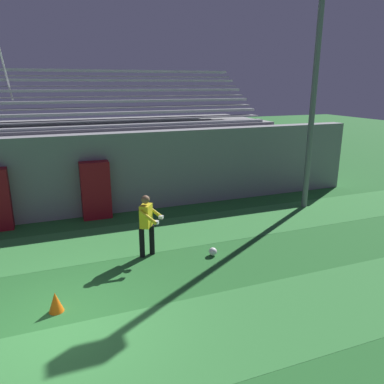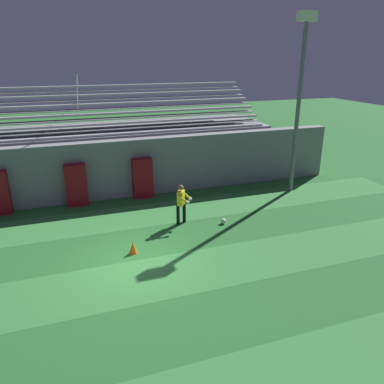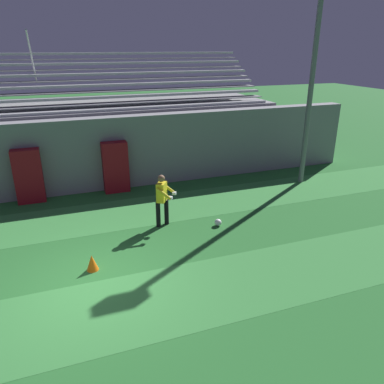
% 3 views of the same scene
% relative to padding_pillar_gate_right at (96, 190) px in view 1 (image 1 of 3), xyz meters
% --- Properties ---
extents(ground_plane, '(80.00, 80.00, 0.00)m').
position_rel_padding_pillar_gate_right_xyz_m(ground_plane, '(-1.54, -5.95, -0.98)').
color(ground_plane, '#286B2D').
extents(turf_stripe_mid, '(28.00, 2.45, 0.01)m').
position_rel_padding_pillar_gate_right_xyz_m(turf_stripe_mid, '(-1.54, -7.06, -0.97)').
color(turf_stripe_mid, '#38843D').
rests_on(turf_stripe_mid, ground).
extents(turf_stripe_far, '(28.00, 2.45, 0.01)m').
position_rel_padding_pillar_gate_right_xyz_m(turf_stripe_far, '(-1.54, -2.16, -0.97)').
color(turf_stripe_far, '#38843D').
rests_on(turf_stripe_far, ground).
extents(back_wall, '(24.00, 0.60, 2.80)m').
position_rel_padding_pillar_gate_right_xyz_m(back_wall, '(-1.54, 0.55, 0.42)').
color(back_wall, gray).
rests_on(back_wall, ground).
extents(padding_pillar_gate_right, '(0.95, 0.44, 1.95)m').
position_rel_padding_pillar_gate_right_xyz_m(padding_pillar_gate_right, '(0.00, 0.00, 0.00)').
color(padding_pillar_gate_right, maroon).
rests_on(padding_pillar_gate_right, ground).
extents(bleacher_stand, '(18.00, 4.75, 5.83)m').
position_rel_padding_pillar_gate_right_xyz_m(bleacher_stand, '(-1.54, 3.24, 0.53)').
color(bleacher_stand, gray).
rests_on(bleacher_stand, ground).
extents(floodlight_pole, '(0.90, 0.36, 8.39)m').
position_rel_padding_pillar_gate_right_xyz_m(floodlight_pole, '(7.37, -1.51, 4.30)').
color(floodlight_pole, slate).
rests_on(floodlight_pole, ground).
extents(goalkeeper, '(0.71, 0.74, 1.67)m').
position_rel_padding_pillar_gate_right_xyz_m(goalkeeper, '(0.87, -3.46, -0.02)').
color(goalkeeper, black).
rests_on(goalkeeper, ground).
extents(soccer_ball, '(0.22, 0.22, 0.22)m').
position_rel_padding_pillar_gate_right_xyz_m(soccer_ball, '(2.48, -4.09, -0.87)').
color(soccer_ball, white).
rests_on(soccer_ball, ground).
extents(traffic_cone, '(0.30, 0.30, 0.42)m').
position_rel_padding_pillar_gate_right_xyz_m(traffic_cone, '(-1.51, -5.29, -0.77)').
color(traffic_cone, orange).
rests_on(traffic_cone, ground).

